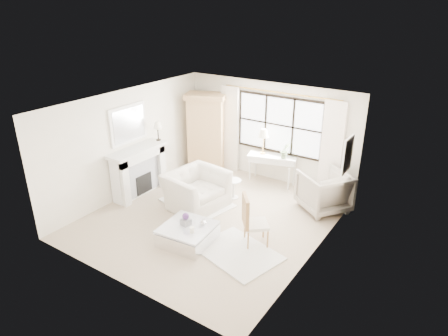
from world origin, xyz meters
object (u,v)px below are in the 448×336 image
(console_table, at_px, (272,169))
(armoire, at_px, (206,131))
(coffee_table, at_px, (188,234))
(club_armchair, at_px, (196,190))

(console_table, bearing_deg, armoire, 167.60)
(coffee_table, bearing_deg, armoire, 114.60)
(coffee_table, bearing_deg, console_table, 82.95)
(club_armchair, bearing_deg, coffee_table, -140.30)
(armoire, relative_size, coffee_table, 2.05)
(armoire, distance_m, coffee_table, 4.06)
(armoire, bearing_deg, coffee_table, -81.41)
(armoire, height_order, club_armchair, armoire)
(armoire, xyz_separation_m, console_table, (2.08, 0.14, -0.74))
(armoire, height_order, coffee_table, armoire)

